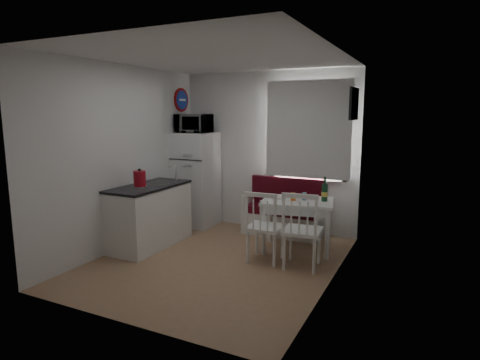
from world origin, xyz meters
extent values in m
cube|color=#A77959|center=(0.00, 0.00, 0.00)|extent=(3.00, 3.50, 0.02)
cube|color=white|center=(0.00, 0.00, 2.60)|extent=(3.00, 3.50, 0.02)
cube|color=white|center=(0.00, 1.75, 1.30)|extent=(3.00, 0.02, 2.60)
cube|color=white|center=(0.00, -1.75, 1.30)|extent=(3.00, 0.02, 2.60)
cube|color=white|center=(-1.50, 0.00, 1.30)|extent=(0.02, 3.50, 2.60)
cube|color=white|center=(1.50, 0.00, 1.30)|extent=(0.02, 3.50, 2.60)
cube|color=white|center=(0.70, 1.72, 1.62)|extent=(1.22, 0.06, 1.47)
cube|color=silver|center=(0.70, 1.65, 1.68)|extent=(1.35, 0.02, 1.50)
cube|color=white|center=(-1.20, 0.15, 0.43)|extent=(0.60, 1.30, 0.86)
cube|color=black|center=(-1.20, 0.15, 0.89)|extent=(0.62, 1.32, 0.03)
cube|color=#99999E|center=(-1.18, 0.40, 0.85)|extent=(0.40, 0.40, 0.10)
cylinder|color=silver|center=(-1.02, 0.58, 1.03)|extent=(0.02, 0.02, 0.26)
cylinder|color=#1A36A1|center=(-1.47, 1.45, 2.15)|extent=(0.03, 0.40, 0.40)
cube|color=black|center=(1.48, 1.10, 2.05)|extent=(0.04, 0.52, 0.42)
cube|color=white|center=(0.38, 1.48, 0.18)|extent=(1.27, 0.49, 0.35)
cube|color=#500916|center=(0.38, 1.48, 0.41)|extent=(1.21, 0.45, 0.12)
cube|color=#500916|center=(0.38, 1.67, 0.68)|extent=(1.21, 0.10, 0.45)
cube|color=white|center=(0.81, 0.88, 0.71)|extent=(1.09, 0.86, 0.04)
cube|color=white|center=(0.81, 0.88, 0.63)|extent=(0.98, 0.75, 0.12)
cylinder|color=white|center=(0.81, 0.88, 0.35)|extent=(0.06, 0.06, 0.69)
cube|color=white|center=(0.56, 0.31, 0.46)|extent=(0.47, 0.45, 0.04)
cube|color=white|center=(0.56, 0.11, 0.71)|extent=(0.43, 0.06, 0.47)
cube|color=white|center=(1.06, 0.31, 0.47)|extent=(0.50, 0.48, 0.04)
cube|color=white|center=(1.06, 0.11, 0.74)|extent=(0.44, 0.08, 0.48)
cube|color=white|center=(-1.18, 1.40, 0.80)|extent=(0.64, 0.64, 1.60)
imported|color=white|center=(-1.18, 1.35, 1.76)|extent=(0.56, 0.38, 0.31)
cylinder|color=#A30D1B|center=(-1.15, -0.10, 1.03)|extent=(0.20, 0.20, 0.27)
cylinder|color=orange|center=(0.76, 0.83, 0.79)|extent=(0.07, 0.07, 0.11)
cylinder|color=#77B3CA|center=(0.89, 0.93, 0.78)|extent=(0.06, 0.06, 0.11)
cylinder|color=white|center=(0.51, 0.90, 0.74)|extent=(0.23, 0.23, 0.02)
camera|label=1|loc=(2.47, -4.39, 1.94)|focal=30.00mm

